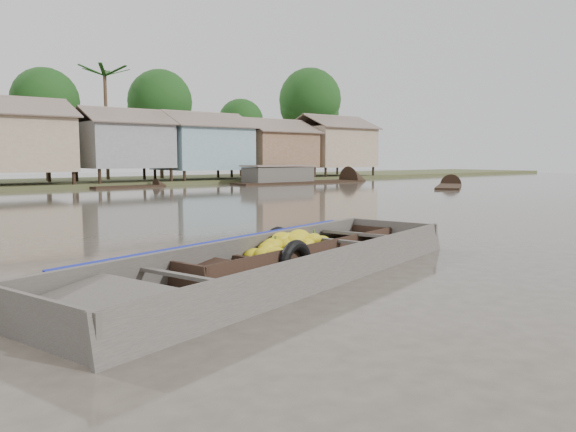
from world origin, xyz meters
TOP-DOWN VIEW (x-y plane):
  - ground at (0.00, 0.00)m, footprint 120.00×120.00m
  - riverbank at (3.03, 31.86)m, footprint 120.00×12.47m
  - banana_boat at (0.69, 1.45)m, footprint 5.59×2.49m
  - viewer_boat at (-0.28, 0.53)m, footprint 8.36×4.12m
  - distant_boats at (14.89, 23.87)m, footprint 46.46×14.95m

SIDE VIEW (x-z plane):
  - ground at x=0.00m, z-range 0.00..0.00m
  - viewer_boat at x=-0.28m, z-range -0.25..0.40m
  - banana_boat at x=0.69m, z-range -0.25..0.54m
  - distant_boats at x=14.89m, z-range -0.49..0.89m
  - riverbank at x=3.03m, z-range -2.04..8.18m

